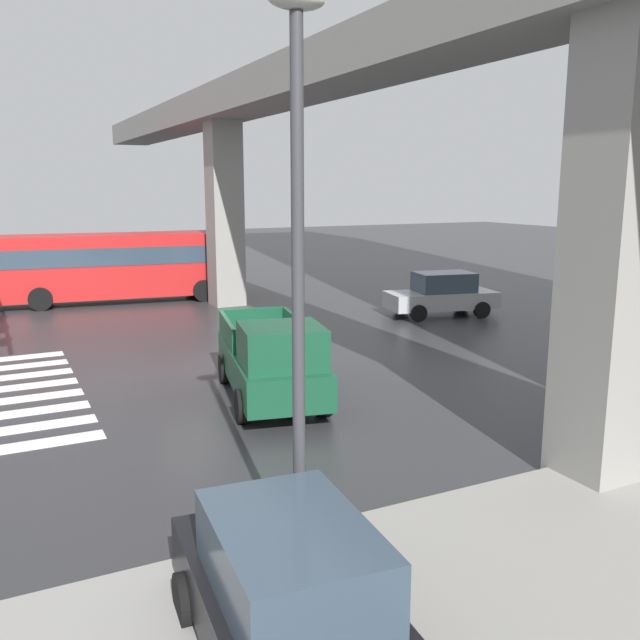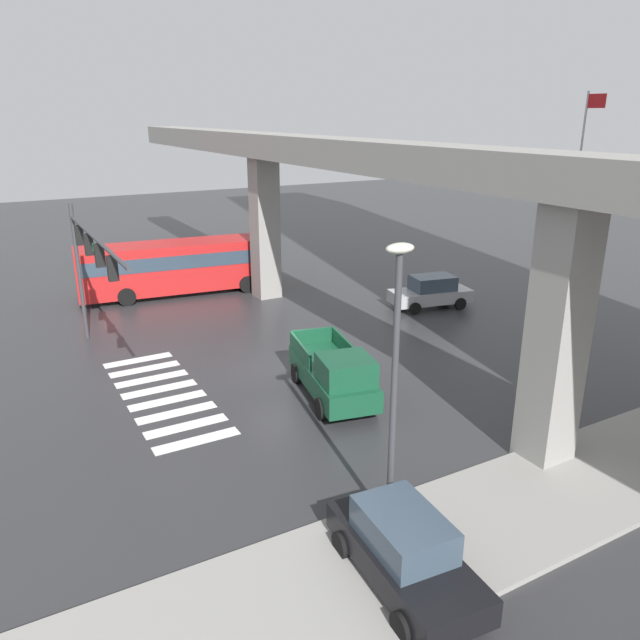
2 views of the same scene
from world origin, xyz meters
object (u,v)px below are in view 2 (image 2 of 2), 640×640
at_px(sedan_black, 404,550).
at_px(flagpole, 578,183).
at_px(city_bus, 177,265).
at_px(street_lamp_near_corner, 395,358).
at_px(sedan_silver, 431,292).
at_px(pickup_truck, 335,374).
at_px(traffic_signal_mast, 89,254).

bearing_deg(sedan_black, flagpole, 122.58).
relative_size(city_bus, street_lamp_near_corner, 1.52).
bearing_deg(city_bus, sedan_silver, 50.33).
relative_size(pickup_truck, sedan_black, 1.22).
bearing_deg(pickup_truck, street_lamp_near_corner, -19.70).
xyz_separation_m(city_bus, sedan_black, (24.93, -2.50, -0.87)).
bearing_deg(city_bus, sedan_black, -5.72).
xyz_separation_m(sedan_black, street_lamp_near_corner, (-1.80, 0.89, 3.70)).
distance_m(city_bus, street_lamp_near_corner, 23.36).
bearing_deg(street_lamp_near_corner, sedan_black, -26.35).
bearing_deg(pickup_truck, flagpole, 105.86).
bearing_deg(sedan_black, street_lamp_near_corner, 153.65).
bearing_deg(street_lamp_near_corner, pickup_truck, 160.30).
bearing_deg(sedan_silver, flagpole, 76.57).
xyz_separation_m(sedan_black, flagpole, (-13.84, 21.65, 5.46)).
bearing_deg(city_bus, street_lamp_near_corner, -3.98).
relative_size(sedan_black, flagpole, 0.40).
relative_size(sedan_silver, traffic_signal_mast, 0.42).
bearing_deg(flagpole, city_bus, -120.07).
relative_size(pickup_truck, street_lamp_near_corner, 0.74).
xyz_separation_m(pickup_truck, sedan_black, (8.64, -3.34, -0.14)).
bearing_deg(traffic_signal_mast, flagpole, 84.74).
distance_m(pickup_truck, street_lamp_near_corner, 8.09).
xyz_separation_m(sedan_silver, traffic_signal_mast, (-0.37, -16.93, 3.83)).
xyz_separation_m(pickup_truck, street_lamp_near_corner, (6.84, -2.45, 3.57)).
relative_size(traffic_signal_mast, street_lamp_near_corner, 1.50).
bearing_deg(flagpole, sedan_silver, -103.43).
distance_m(pickup_truck, sedan_black, 9.26).
distance_m(city_bus, traffic_signal_mast, 10.99).
relative_size(pickup_truck, city_bus, 0.49).
height_order(pickup_truck, flagpole, flagpole).
bearing_deg(traffic_signal_mast, pickup_truck, 41.90).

